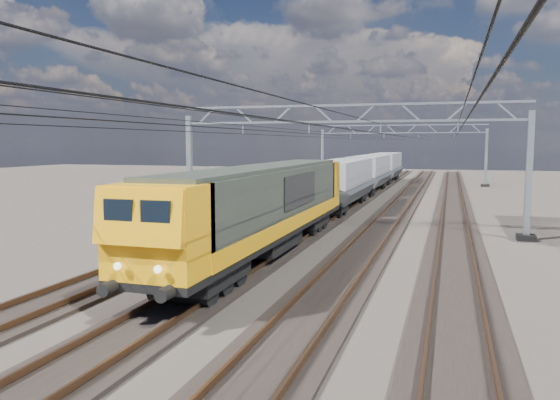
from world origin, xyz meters
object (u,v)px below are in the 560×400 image
(hopper_wagon_third, at_px, (386,165))
(catenary_gantry_far, at_px, (401,152))
(locomotive, at_px, (265,204))
(hopper_wagon_lead, at_px, (342,180))
(hopper_wagon_mid, at_px, (369,171))
(catenary_gantry_mid, at_px, (344,162))

(hopper_wagon_third, bearing_deg, catenary_gantry_far, -49.93)
(locomotive, bearing_deg, hopper_wagon_lead, 90.00)
(locomotive, xyz_separation_m, hopper_wagon_lead, (-0.00, 17.70, -0.09))
(catenary_gantry_far, distance_m, hopper_wagon_third, 3.53)
(hopper_wagon_mid, relative_size, hopper_wagon_third, 1.00)
(catenary_gantry_mid, height_order, locomotive, catenary_gantry_mid)
(hopper_wagon_lead, height_order, hopper_wagon_third, same)
(catenary_gantry_mid, height_order, catenary_gantry_far, same)
(locomotive, bearing_deg, hopper_wagon_mid, 90.00)
(catenary_gantry_mid, height_order, hopper_wagon_mid, catenary_gantry_mid)
(locomotive, xyz_separation_m, hopper_wagon_third, (-0.00, 46.10, -0.09))
(catenary_gantry_mid, relative_size, catenary_gantry_far, 1.00)
(catenary_gantry_far, bearing_deg, hopper_wagon_mid, -99.60)
(locomotive, bearing_deg, catenary_gantry_far, 87.38)
(hopper_wagon_lead, xyz_separation_m, hopper_wagon_mid, (0.00, 14.20, 0.00))
(hopper_wagon_lead, distance_m, hopper_wagon_mid, 14.20)
(catenary_gantry_mid, relative_size, locomotive, 0.94)
(catenary_gantry_far, xyz_separation_m, hopper_wagon_lead, (-2.00, -26.02, -1.67))
(locomotive, distance_m, hopper_wagon_mid, 31.90)
(hopper_wagon_mid, height_order, hopper_wagon_third, same)
(hopper_wagon_lead, relative_size, hopper_wagon_third, 1.00)
(locomotive, xyz_separation_m, hopper_wagon_mid, (-0.00, 31.90, -0.09))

